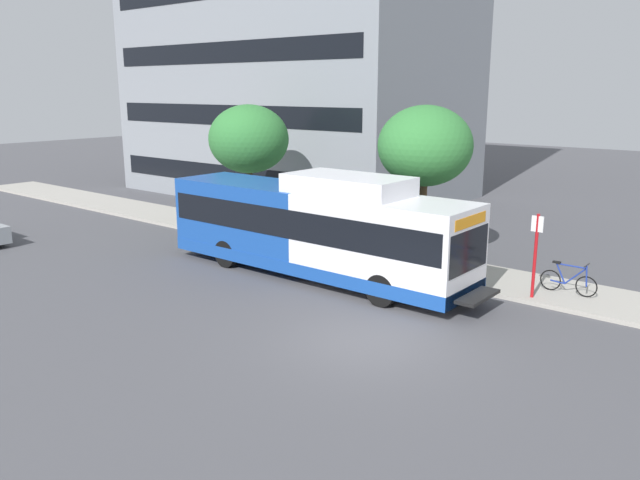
{
  "coord_description": "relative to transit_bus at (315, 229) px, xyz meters",
  "views": [
    {
      "loc": [
        -12.51,
        -8.67,
        6.37
      ],
      "look_at": [
        2.87,
        3.87,
        1.6
      ],
      "focal_mm": 35.46,
      "sensor_mm": 36.0,
      "label": 1
    }
  ],
  "objects": [
    {
      "name": "bicycle_parked",
      "position": [
        3.19,
        -7.58,
        -1.14
      ],
      "size": [
        0.52,
        1.76,
        1.02
      ],
      "color": "black",
      "rests_on": "sidewalk_curb"
    },
    {
      "name": "street_tree_near_stop",
      "position": [
        3.91,
        -1.92,
        2.63
      ],
      "size": [
        3.43,
        3.43,
        5.67
      ],
      "color": "#4C3823",
      "rests_on": "sidewalk_curb"
    },
    {
      "name": "bus_stop_sign_pole",
      "position": [
        2.13,
        -6.86,
        -0.05
      ],
      "size": [
        0.1,
        0.36,
        2.6
      ],
      "color": "red",
      "rests_on": "sidewalk_curb"
    },
    {
      "name": "transit_bus",
      "position": [
        0.0,
        0.0,
        0.0
      ],
      "size": [
        2.58,
        12.25,
        3.65
      ],
      "color": "white",
      "rests_on": "ground"
    },
    {
      "name": "ground_plane",
      "position": [
        -3.73,
        3.21,
        -1.7
      ],
      "size": [
        120.0,
        120.0,
        0.0
      ],
      "primitive_type": "plane",
      "color": "#4C4C51"
    },
    {
      "name": "street_tree_mid_block",
      "position": [
        4.23,
        7.44,
        2.41
      ],
      "size": [
        3.66,
        3.66,
        5.54
      ],
      "color": "#4C3823",
      "rests_on": "sidewalk_curb"
    },
    {
      "name": "sidewalk_curb",
      "position": [
        3.27,
        1.21,
        -1.63
      ],
      "size": [
        3.0,
        56.0,
        0.14
      ],
      "primitive_type": "cube",
      "color": "#A8A399",
      "rests_on": "ground"
    },
    {
      "name": "lattice_comm_tower",
      "position": [
        18.97,
        29.36,
        6.81
      ],
      "size": [
        1.1,
        1.1,
        25.88
      ],
      "color": "#B7B7BC",
      "rests_on": "ground"
    }
  ]
}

